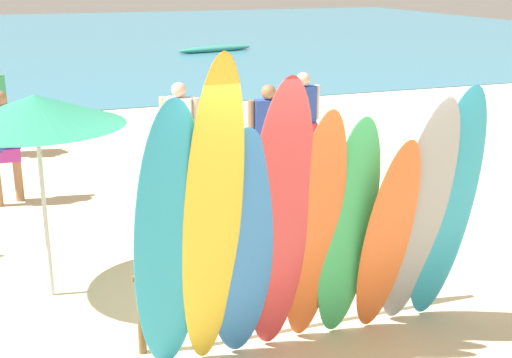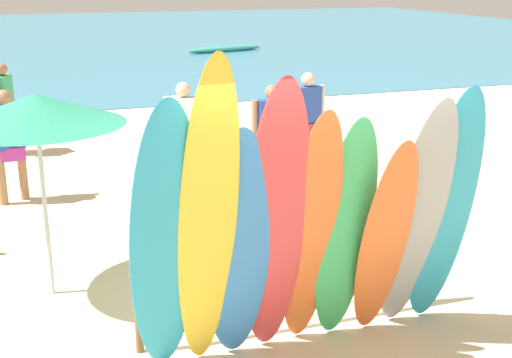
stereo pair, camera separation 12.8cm
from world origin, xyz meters
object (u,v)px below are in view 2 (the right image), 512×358
(beachgoer_by_water, at_px, (307,116))
(surfboard_green_5, at_px, (345,232))
(surfboard_orange_4, at_px, (312,233))
(beachgoer_midbeach, at_px, (4,102))
(beach_umbrella, at_px, (36,110))
(distant_boat, at_px, (225,49))
(surfboard_rack, at_px, (292,268))
(beachgoer_photographing, at_px, (8,138))
(surfboard_blue_2, at_px, (237,248))
(beachgoer_strolling, at_px, (184,128))
(surfboard_teal_0, at_px, (165,244))
(surfboard_yellow_1, at_px, (208,223))
(surfboard_orange_6, at_px, (385,241))
(beachgoer_near_rack, at_px, (272,131))
(surfboard_red_3, at_px, (275,223))
(surfboard_grey_7, at_px, (417,219))
(surfboard_teal_8, at_px, (445,210))

(beachgoer_by_water, bearing_deg, surfboard_green_5, -117.85)
(surfboard_orange_4, relative_size, beachgoer_midbeach, 1.37)
(beach_umbrella, distance_m, distant_boat, 22.29)
(surfboard_rack, height_order, beachgoer_photographing, beachgoer_photographing)
(surfboard_blue_2, xyz_separation_m, beachgoer_strolling, (0.72, 4.99, -0.11))
(surfboard_rack, distance_m, surfboard_teal_0, 1.52)
(surfboard_teal_0, relative_size, surfboard_yellow_1, 0.88)
(surfboard_rack, distance_m, surfboard_green_5, 0.72)
(surfboard_rack, height_order, surfboard_orange_6, surfboard_orange_6)
(beachgoer_midbeach, bearing_deg, surfboard_green_5, 39.58)
(surfboard_orange_6, relative_size, beachgoer_near_rack, 1.23)
(surfboard_teal_0, height_order, beachgoer_midbeach, surfboard_teal_0)
(surfboard_red_3, xyz_separation_m, beachgoer_midbeach, (-2.20, 8.14, -0.30))
(surfboard_green_5, distance_m, surfboard_grey_7, 0.67)
(surfboard_blue_2, height_order, surfboard_orange_4, surfboard_orange_4)
(beachgoer_near_rack, height_order, beachgoer_by_water, beachgoer_by_water)
(beachgoer_photographing, xyz_separation_m, distant_boat, (8.38, 17.44, -0.83))
(surfboard_teal_0, bearing_deg, surfboard_blue_2, 2.89)
(surfboard_green_5, bearing_deg, surfboard_teal_0, 179.61)
(beachgoer_by_water, bearing_deg, surfboard_teal_8, -107.81)
(surfboard_orange_6, relative_size, beachgoer_strolling, 1.21)
(surfboard_orange_6, height_order, beachgoer_midbeach, surfboard_orange_6)
(surfboard_rack, distance_m, beachgoer_photographing, 5.36)
(surfboard_rack, height_order, surfboard_grey_7, surfboard_grey_7)
(surfboard_blue_2, height_order, surfboard_green_5, surfboard_green_5)
(beachgoer_near_rack, xyz_separation_m, distant_boat, (4.62, 18.19, -0.83))
(surfboard_teal_0, xyz_separation_m, surfboard_blue_2, (0.61, 0.06, -0.14))
(surfboard_teal_0, bearing_deg, surfboard_orange_6, -2.64)
(surfboard_teal_8, distance_m, beachgoer_midbeach, 8.99)
(surfboard_rack, relative_size, surfboard_teal_0, 1.22)
(surfboard_green_5, relative_size, beachgoer_near_rack, 1.32)
(surfboard_teal_0, distance_m, surfboard_yellow_1, 0.37)
(surfboard_red_3, relative_size, beachgoer_midbeach, 1.54)
(surfboard_red_3, xyz_separation_m, surfboard_grey_7, (1.35, -0.00, -0.12))
(surfboard_teal_8, height_order, beachgoer_midbeach, surfboard_teal_8)
(beachgoer_strolling, relative_size, distant_boat, 0.48)
(surfboard_grey_7, bearing_deg, beachgoer_strolling, 99.43)
(surfboard_blue_2, distance_m, beachgoer_photographing, 5.50)
(surfboard_teal_0, distance_m, surfboard_teal_8, 2.57)
(beachgoer_midbeach, distance_m, beach_umbrella, 6.28)
(surfboard_yellow_1, xyz_separation_m, surfboard_orange_6, (1.62, 0.05, -0.39))
(surfboard_orange_6, distance_m, beachgoer_photographing, 6.12)
(surfboard_orange_4, xyz_separation_m, beachgoer_strolling, (0.06, 4.99, -0.17))
(surfboard_teal_0, relative_size, beachgoer_midbeach, 1.47)
(beachgoer_photographing, bearing_deg, surfboard_teal_0, -104.12)
(surfboard_green_5, height_order, beachgoer_photographing, surfboard_green_5)
(beach_umbrella, bearing_deg, surfboard_teal_0, -66.93)
(beachgoer_by_water, bearing_deg, beachgoer_midbeach, 140.56)
(surfboard_teal_0, xyz_separation_m, beachgoer_midbeach, (-1.28, 8.16, -0.25))
(beachgoer_strolling, bearing_deg, beachgoer_near_rack, -173.86)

